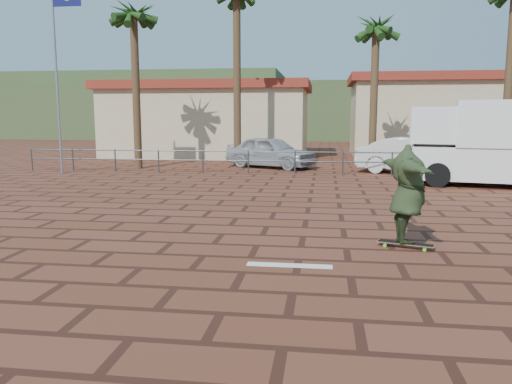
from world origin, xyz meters
TOP-DOWN VIEW (x-y plane):
  - ground at (0.00, 0.00)m, footprint 120.00×120.00m
  - paint_stripe at (0.70, -1.20)m, footprint 1.40×0.22m
  - guardrail at (0.00, 12.00)m, footprint 24.06×0.06m
  - flagpole at (-9.87, 11.00)m, footprint 1.30×0.10m
  - palm_far_left at (-7.50, 13.50)m, footprint 2.40×2.40m
  - palm_center at (3.50, 15.50)m, footprint 2.40×2.40m
  - building_west at (-6.00, 22.00)m, footprint 12.60×7.60m
  - building_east at (8.00, 24.00)m, footprint 10.60×6.60m
  - hill_front at (0.00, 50.00)m, footprint 70.00×18.00m
  - hill_back at (-22.00, 56.00)m, footprint 35.00×14.00m
  - longboard at (2.75, 0.19)m, footprint 1.05×0.53m
  - skateboarder at (2.75, 0.19)m, footprint 1.06×2.32m
  - campervan at (7.27, 9.42)m, footprint 6.10×3.51m
  - car_silver at (-1.32, 14.66)m, footprint 4.78×3.57m
  - car_white at (4.98, 13.00)m, footprint 4.94×2.99m

SIDE VIEW (x-z plane):
  - ground at x=0.00m, z-range 0.00..0.00m
  - paint_stripe at x=0.70m, z-range 0.00..0.01m
  - longboard at x=2.75m, z-range 0.03..0.13m
  - guardrail at x=0.00m, z-range 0.18..1.18m
  - car_silver at x=-1.32m, z-range 0.00..1.52m
  - car_white at x=4.98m, z-range 0.00..1.54m
  - skateboarder at x=2.75m, z-range 0.10..1.92m
  - campervan at x=7.27m, z-range 0.08..3.05m
  - building_west at x=-6.00m, z-range 0.03..4.53m
  - building_east at x=8.00m, z-range 0.04..5.04m
  - hill_front at x=0.00m, z-range 0.00..6.00m
  - hill_back at x=-22.00m, z-range 0.00..8.00m
  - flagpole at x=-9.87m, z-range 0.64..8.64m
  - palm_center at x=3.50m, z-range 2.49..10.24m
  - palm_far_left at x=-7.50m, z-range 2.71..10.96m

